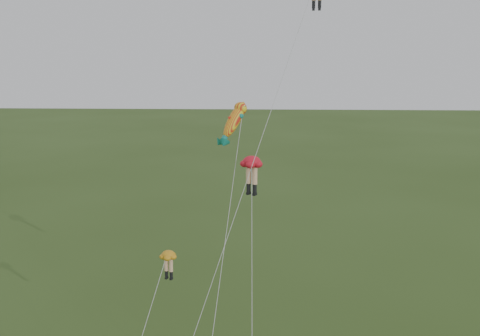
{
  "coord_description": "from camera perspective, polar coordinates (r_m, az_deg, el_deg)",
  "views": [
    {
      "loc": [
        3.68,
        -25.82,
        18.47
      ],
      "look_at": [
        2.36,
        6.0,
        11.54
      ],
      "focal_mm": 40.0,
      "sensor_mm": 36.0,
      "label": 1
    }
  ],
  "objects": [
    {
      "name": "legs_kite_red_mid",
      "position": [
        32.9,
        1.26,
        0.05
      ],
      "size": [
        1.97,
        8.43,
        12.22
      ],
      "rotation": [
        0.0,
        0.0,
        -0.5
      ],
      "color": "red",
      "rests_on": "ground"
    },
    {
      "name": "legs_kite_yellow",
      "position": [
        29.88,
        -7.87,
        -10.06
      ],
      "size": [
        2.9,
        5.16,
        7.85
      ],
      "rotation": [
        0.0,
        0.0,
        -0.33
      ],
      "color": "orange",
      "rests_on": "ground"
    },
    {
      "name": "fish_kite",
      "position": [
        34.73,
        -0.61,
        5.02
      ],
      "size": [
        2.47,
        11.16,
        15.53
      ],
      "rotation": [
        0.9,
        0.0,
        -0.76
      ],
      "color": "yellow",
      "rests_on": "ground"
    }
  ]
}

